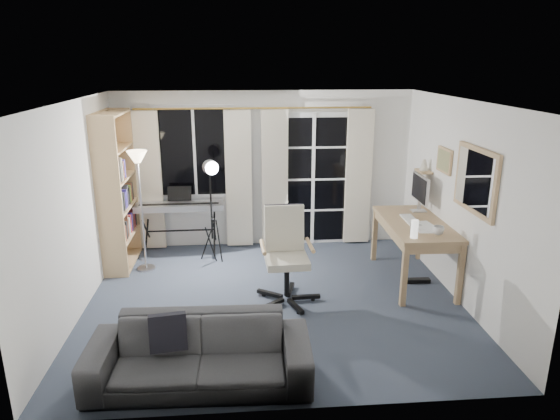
% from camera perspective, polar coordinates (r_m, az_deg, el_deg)
% --- Properties ---
extents(floor, '(4.50, 4.00, 0.02)m').
position_cam_1_polar(floor, '(6.23, -0.70, -10.35)').
color(floor, '#394052').
rests_on(floor, ground).
extents(window, '(1.20, 0.08, 1.40)m').
position_cam_1_polar(window, '(7.65, -9.73, 6.54)').
color(window, white).
rests_on(window, floor).
extents(french_door, '(1.32, 0.09, 2.11)m').
position_cam_1_polar(french_door, '(7.80, 3.76, 3.38)').
color(french_door, white).
rests_on(french_door, floor).
extents(curtains, '(3.60, 0.07, 2.13)m').
position_cam_1_polar(curtains, '(7.61, -2.77, 3.60)').
color(curtains, gold).
rests_on(curtains, floor).
extents(bookshelf, '(0.35, 1.01, 2.18)m').
position_cam_1_polar(bookshelf, '(7.29, -18.44, 1.64)').
color(bookshelf, tan).
rests_on(bookshelf, floor).
extents(torchiere_lamp, '(0.32, 0.32, 1.69)m').
position_cam_1_polar(torchiere_lamp, '(6.92, -15.85, 3.85)').
color(torchiere_lamp, '#B2B2B7').
rests_on(torchiere_lamp, floor).
extents(keyboard_piano, '(1.31, 0.64, 0.95)m').
position_cam_1_polar(keyboard_piano, '(7.58, -11.42, 0.29)').
color(keyboard_piano, black).
rests_on(keyboard_piano, floor).
extents(studio_light, '(0.35, 0.35, 1.54)m').
position_cam_1_polar(studio_light, '(7.01, -7.90, 3.48)').
color(studio_light, black).
rests_on(studio_light, floor).
extents(office_chair, '(0.77, 0.80, 1.15)m').
position_cam_1_polar(office_chair, '(6.04, 0.62, -4.10)').
color(office_chair, black).
rests_on(office_chair, floor).
extents(desk, '(0.79, 1.54, 0.82)m').
position_cam_1_polar(desk, '(6.73, 15.17, -2.13)').
color(desk, '#A87F56').
rests_on(desk, floor).
extents(monitor, '(0.20, 0.59, 0.51)m').
position_cam_1_polar(monitor, '(7.09, 15.72, 2.24)').
color(monitor, silver).
rests_on(monitor, desk).
extents(desk_clutter, '(0.49, 0.92, 1.03)m').
position_cam_1_polar(desk_clutter, '(6.52, 15.22, -3.45)').
color(desk_clutter, white).
rests_on(desk_clutter, desk).
extents(mug, '(0.14, 0.11, 0.13)m').
position_cam_1_polar(mug, '(6.28, 17.65, -2.11)').
color(mug, silver).
rests_on(mug, desk).
extents(wall_mirror, '(0.04, 0.94, 0.74)m').
position_cam_1_polar(wall_mirror, '(5.94, 21.45, 3.14)').
color(wall_mirror, tan).
rests_on(wall_mirror, floor).
extents(framed_print, '(0.03, 0.42, 0.32)m').
position_cam_1_polar(framed_print, '(6.73, 18.28, 5.41)').
color(framed_print, tan).
rests_on(framed_print, floor).
extents(wall_shelf, '(0.16, 0.30, 0.18)m').
position_cam_1_polar(wall_shelf, '(7.19, 16.12, 4.73)').
color(wall_shelf, tan).
rests_on(wall_shelf, floor).
extents(sofa, '(2.02, 0.64, 0.78)m').
position_cam_1_polar(sofa, '(4.69, -9.28, -14.84)').
color(sofa, '#303032').
rests_on(sofa, floor).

